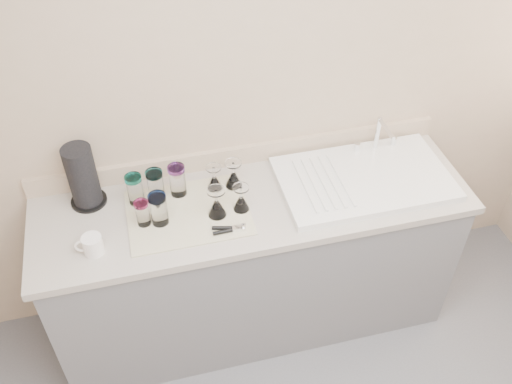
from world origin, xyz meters
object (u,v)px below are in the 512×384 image
object	(u,v)px
tumbler_purple	(177,180)
tumbler_cyan	(156,185)
sink_unit	(364,178)
tumbler_magenta	(143,213)
goblet_back_left	(214,181)
goblet_back_right	(234,178)
can_opener	(229,229)
tumbler_teal	(135,189)
white_mug	(92,245)
tumbler_blue	(159,209)
paper_towel_roll	(83,177)
goblet_front_left	(217,206)
goblet_front_right	(241,201)

from	to	relation	value
tumbler_purple	tumbler_cyan	bearing A→B (deg)	-175.72
sink_unit	tumbler_cyan	xyz separation A→B (m)	(-0.99, 0.12, 0.07)
tumbler_magenta	goblet_back_left	xyz separation A→B (m)	(0.35, 0.15, -0.02)
sink_unit	tumbler_magenta	size ratio (longest dim) A/B	6.43
goblet_back_right	can_opener	xyz separation A→B (m)	(-0.09, -0.29, -0.04)
goblet_back_right	can_opener	world-z (taller)	goblet_back_right
sink_unit	tumbler_teal	distance (m)	1.09
white_mug	tumbler_blue	bearing A→B (deg)	18.88
tumbler_magenta	white_mug	xyz separation A→B (m)	(-0.23, -0.11, -0.03)
tumbler_teal	paper_towel_roll	distance (m)	0.24
goblet_front_left	tumbler_teal	bearing A→B (deg)	153.27
white_mug	goblet_front_right	bearing A→B (deg)	8.19
tumbler_purple	tumbler_magenta	distance (m)	0.24
tumbler_teal	can_opener	distance (m)	0.48
tumbler_teal	goblet_front_right	distance (m)	0.49
tumbler_magenta	goblet_front_left	bearing A→B (deg)	-4.48
tumbler_purple	tumbler_magenta	world-z (taller)	tumbler_purple
tumbler_cyan	goblet_front_right	xyz separation A→B (m)	(0.36, -0.17, -0.04)
tumbler_purple	can_opener	world-z (taller)	tumbler_purple
tumbler_blue	goblet_back_right	xyz separation A→B (m)	(0.37, 0.16, -0.03)
tumbler_purple	tumbler_blue	size ratio (longest dim) A/B	1.00
tumbler_magenta	goblet_front_right	distance (m)	0.44
tumbler_cyan	goblet_front_right	size ratio (longest dim) A/B	1.19
tumbler_teal	goblet_back_right	size ratio (longest dim) A/B	1.08
paper_towel_roll	goblet_back_right	bearing A→B (deg)	-5.35
tumbler_cyan	goblet_front_left	distance (m)	0.31
sink_unit	goblet_back_left	xyz separation A→B (m)	(-0.71, 0.12, 0.03)
sink_unit	tumbler_magenta	distance (m)	1.06
tumbler_purple	can_opener	bearing A→B (deg)	-59.20
goblet_front_left	white_mug	xyz separation A→B (m)	(-0.55, -0.09, -0.01)
tumbler_blue	paper_towel_roll	xyz separation A→B (m)	(-0.31, 0.22, 0.06)
paper_towel_roll	tumbler_purple	bearing A→B (deg)	-7.23
sink_unit	tumbler_cyan	world-z (taller)	sink_unit
goblet_front_right	paper_towel_roll	bearing A→B (deg)	161.42
sink_unit	white_mug	world-z (taller)	sink_unit
tumbler_blue	goblet_back_left	size ratio (longest dim) A/B	1.21
sink_unit	tumbler_magenta	xyz separation A→B (m)	(-1.06, -0.03, 0.05)
tumbler_magenta	paper_towel_roll	bearing A→B (deg)	138.03
tumbler_cyan	tumbler_magenta	xyz separation A→B (m)	(-0.08, -0.15, -0.02)
tumbler_teal	can_opener	xyz separation A→B (m)	(0.37, -0.29, -0.07)
tumbler_teal	white_mug	distance (m)	0.34
tumbler_teal	white_mug	world-z (taller)	tumbler_teal
goblet_back_right	tumbler_teal	bearing A→B (deg)	-179.92
goblet_back_left	paper_towel_roll	bearing A→B (deg)	174.04
sink_unit	tumbler_teal	xyz separation A→B (m)	(-1.08, 0.12, 0.07)
tumbler_teal	goblet_front_right	bearing A→B (deg)	-19.60
tumbler_blue	goblet_front_right	bearing A→B (deg)	-0.90
tumbler_cyan	paper_towel_roll	xyz separation A→B (m)	(-0.31, 0.06, 0.06)
tumbler_teal	tumbler_purple	size ratio (longest dim) A/B	0.96
goblet_back_left	white_mug	world-z (taller)	goblet_back_left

